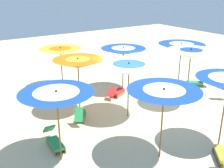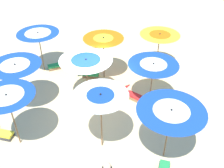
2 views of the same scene
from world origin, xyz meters
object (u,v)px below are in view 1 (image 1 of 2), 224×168
lounger_1 (54,141)px  lounger_2 (117,92)px  lounger_3 (80,115)px  beach_ball (139,66)px  beach_umbrella_3 (78,64)px  beach_umbrella_5 (191,54)px  beach_umbrella_0 (57,98)px  beach_umbrella_4 (129,69)px  lounger_4 (197,82)px  beach_umbrella_7 (123,51)px  beach_umbrella_6 (61,51)px  beach_umbrella_8 (181,48)px  lounger_5 (224,155)px  lounger_0 (66,89)px  beach_umbrella_1 (164,95)px

lounger_1 → lounger_2: lounger_1 is taller
lounger_2 → lounger_3: 2.84m
beach_ball → lounger_2: bearing=128.2°
beach_umbrella_3 → beach_umbrella_5: (-2.03, -4.18, 0.21)m
beach_umbrella_0 → beach_umbrella_4: bearing=-70.8°
lounger_4 → beach_umbrella_7: bearing=15.5°
beach_ball → lounger_3: bearing=123.3°
lounger_4 → beach_ball: 4.21m
beach_umbrella_3 → lounger_1: bearing=134.6°
lounger_4 → beach_umbrella_6: bearing=9.4°
beach_umbrella_8 → lounger_5: (-5.30, 3.68, -1.82)m
beach_umbrella_0 → lounger_4: beach_umbrella_0 is taller
beach_umbrella_0 → beach_umbrella_3: (2.67, -2.04, 0.05)m
beach_umbrella_5 → lounger_3: 5.15m
lounger_0 → beach_umbrella_4: bearing=-154.2°
lounger_3 → lounger_5: size_ratio=0.99×
lounger_0 → lounger_5: lounger_5 is taller
beach_umbrella_3 → beach_umbrella_6: beach_umbrella_3 is taller
beach_umbrella_1 → lounger_3: bearing=14.7°
beach_umbrella_6 → beach_umbrella_8: bearing=-121.3°
beach_umbrella_8 → beach_ball: 4.10m
beach_umbrella_1 → beach_umbrella_6: (7.14, 0.01, -0.14)m
lounger_1 → lounger_5: size_ratio=1.12×
beach_umbrella_4 → lounger_0: beach_umbrella_4 is taller
lounger_3 → beach_umbrella_3: bearing=7.5°
beach_umbrella_4 → beach_ball: (4.90, -4.58, -1.85)m
lounger_1 → beach_umbrella_3: bearing=138.4°
beach_umbrella_6 → lounger_5: bearing=-170.4°
lounger_2 → lounger_3: (-1.20, 2.57, 0.01)m
lounger_0 → lounger_5: bearing=-158.0°
beach_umbrella_7 → lounger_2: beach_umbrella_7 is taller
beach_umbrella_7 → beach_umbrella_8: beach_umbrella_8 is taller
lounger_1 → lounger_5: (-3.58, -3.89, -0.00)m
beach_umbrella_8 → beach_umbrella_4: bearing=106.8°
lounger_2 → beach_umbrella_8: bearing=-38.0°
beach_umbrella_0 → beach_ball: (6.10, -8.02, -1.89)m
lounger_0 → lounger_1: 4.73m
lounger_2 → beach_umbrella_1: bearing=-136.6°
beach_umbrella_0 → lounger_2: bearing=-53.6°
beach_umbrella_3 → beach_umbrella_8: size_ratio=1.01×
beach_umbrella_8 → lounger_1: bearing=102.8°
beach_umbrella_3 → lounger_1: beach_umbrella_3 is taller
beach_umbrella_4 → lounger_4: beach_umbrella_4 is taller
lounger_0 → beach_ball: bearing=-67.1°
beach_umbrella_4 → beach_umbrella_0: bearing=109.2°
beach_umbrella_5 → beach_umbrella_7: (2.97, 1.27, -0.30)m
beach_umbrella_5 → lounger_4: size_ratio=2.26×
lounger_0 → beach_umbrella_8: bearing=-104.1°
beach_umbrella_4 → beach_umbrella_6: beach_umbrella_4 is taller
beach_umbrella_1 → beach_umbrella_8: (4.04, -5.08, -0.02)m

